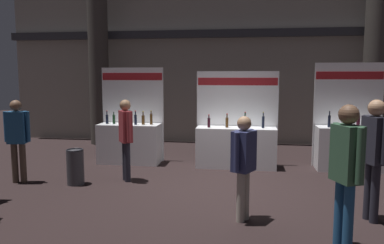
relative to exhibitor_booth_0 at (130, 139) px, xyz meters
The scene contains 11 objects.
ground_plane 3.04m from the exhibitor_booth_0, 38.57° to the right, with size 29.26×29.26×0.00m, color black.
hall_colonnade 4.67m from the exhibitor_booth_0, 53.71° to the left, with size 14.63×1.29×6.29m.
exhibitor_booth_0 is the anchor object (origin of this frame).
exhibitor_booth_1 2.64m from the exhibitor_booth_0, ahead, with size 1.96×0.66×2.27m.
exhibitor_booth_2 5.23m from the exhibitor_booth_0, ahead, with size 1.55×0.66×2.47m.
trash_bin 2.10m from the exhibitor_booth_0, 103.70° to the right, with size 0.34×0.34×0.72m.
visitor_0 4.50m from the exhibitor_booth_0, 50.49° to the right, with size 0.39×0.47×1.58m.
visitor_1 2.70m from the exhibitor_booth_0, 128.99° to the right, with size 0.51×0.30×1.69m.
visitor_3 1.72m from the exhibitor_booth_0, 74.96° to the right, with size 0.35×0.41×1.69m.
visitor_4 5.96m from the exhibitor_booth_0, 46.29° to the right, with size 0.36×0.51×1.83m.
visitor_5 5.75m from the exhibitor_booth_0, 33.90° to the right, with size 0.33×0.50×1.83m.
Camera 1 is at (0.59, -7.19, 2.18)m, focal length 35.65 mm.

